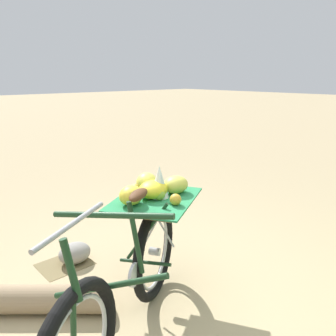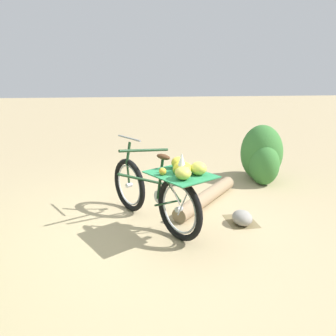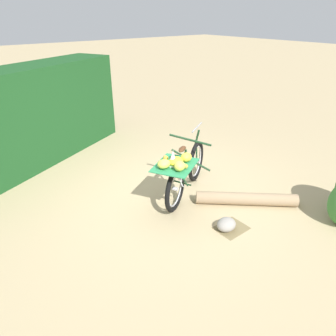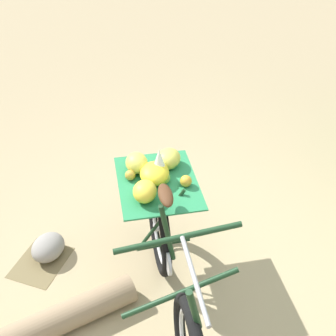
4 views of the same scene
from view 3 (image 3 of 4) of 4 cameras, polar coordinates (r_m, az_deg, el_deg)
The scene contains 6 objects.
ground_plane at distance 5.21m, azimuth 0.21°, elevation -5.22°, with size 60.00×60.00×0.00m, color tan.
foliage_hedge at distance 6.62m, azimuth -24.44°, elevation 8.43°, with size 4.36×0.90×1.88m, color #19471E.
bicycle at distance 4.94m, azimuth 2.94°, elevation -0.43°, with size 1.69×1.15×1.03m.
fallen_log at distance 5.11m, azimuth 14.23°, elevation -5.54°, with size 0.20×0.20×1.59m, color #937A5B.
path_stone at distance 4.50m, azimuth 10.69°, elevation -10.19°, with size 0.29×0.24×0.18m, color gray.
leaf_litter_patch at distance 4.59m, azimuth 11.60°, elevation -10.77°, with size 0.44×0.36×0.01m, color olive.
Camera 3 is at (-2.74, -3.46, 2.76)m, focal length 33.06 mm.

